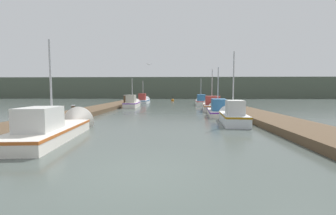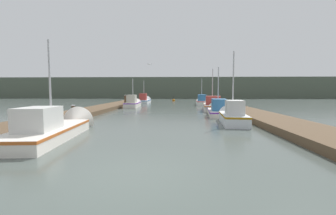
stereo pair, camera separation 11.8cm
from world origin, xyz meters
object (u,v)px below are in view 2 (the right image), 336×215
Objects in this scene: fishing_boat_6 at (144,100)px; mooring_piling_2 at (236,109)px; seagull_lead at (150,64)px; fishing_boat_3 at (212,105)px; fishing_boat_5 at (202,101)px; fishing_boat_0 at (56,127)px; fishing_boat_2 at (218,110)px; fishing_boat_4 at (133,103)px; mooring_piling_0 at (73,114)px; mooring_piling_1 at (125,101)px; fishing_boat_1 at (232,115)px; channel_buoy at (174,100)px.

fishing_boat_6 is 4.30× the size of mooring_piling_2.
fishing_boat_6 is 8.90× the size of seagull_lead.
fishing_boat_3 is 7.94m from fishing_boat_5.
fishing_boat_2 is (8.60, 8.97, 0.02)m from fishing_boat_0.
fishing_boat_0 is 11.20× the size of seagull_lead.
fishing_boat_6 is at bearing 88.77° from fishing_boat_4.
fishing_boat_2 is 11.85m from fishing_boat_4.
fishing_boat_2 is at bearing 28.08° from mooring_piling_0.
fishing_boat_1 is at bearing -54.04° from mooring_piling_1.
fishing_boat_1 reaches higher than fishing_boat_0.
fishing_boat_1 reaches higher than fishing_boat_6.
mooring_piling_0 is 1.07× the size of channel_buoy.
fishing_boat_0 is at bearing -148.56° from fishing_boat_1.
mooring_piling_2 is (9.77, -17.97, 0.18)m from fishing_boat_6.
mooring_piling_1 is 1.26× the size of mooring_piling_2.
fishing_boat_6 reaches higher than channel_buoy.
fishing_boat_3 reaches higher than fishing_boat_4.
seagull_lead is at bearing 76.14° from fishing_boat_0.
fishing_boat_4 is at bearing 129.25° from fishing_boat_1.
fishing_boat_5 is at bearing -23.84° from fishing_boat_6.
seagull_lead reaches higher than fishing_boat_1.
mooring_piling_2 is (0.89, -6.09, 0.12)m from fishing_boat_3.
channel_buoy is (-4.15, 28.01, -0.31)m from fishing_boat_1.
mooring_piling_2 is at bearing 20.47° from mooring_piling_0.
fishing_boat_4 is at bearing -66.58° from seagull_lead.
seagull_lead is (3.43, -3.01, 4.07)m from mooring_piling_1.
fishing_boat_0 reaches higher than fishing_boat_5.
seagull_lead is (3.32, 11.00, 4.24)m from mooring_piling_0.
fishing_boat_0 is 5.41× the size of mooring_piling_2.
fishing_boat_3 reaches higher than mooring_piling_2.
mooring_piling_1 is (-1.16, 17.84, 0.34)m from fishing_boat_0.
mooring_piling_2 is at bearing 77.80° from fishing_boat_1.
seagull_lead is (-6.33, 5.86, 4.39)m from fishing_boat_2.
fishing_boat_2 is 4.90× the size of mooring_piling_0.
fishing_boat_6 is 4.75× the size of channel_buoy.
fishing_boat_4 is at bearing 85.56° from mooring_piling_0.
fishing_boat_4 is at bearing 166.03° from fishing_boat_3.
fishing_boat_5 reaches higher than mooring_piling_2.
fishing_boat_2 is 5.25× the size of channel_buoy.
fishing_boat_5 is 4.52× the size of mooring_piling_0.
fishing_boat_2 is at bearing -87.83° from fishing_boat_3.
fishing_boat_0 reaches higher than fishing_boat_4.
fishing_boat_4 is 8.72m from fishing_boat_6.
seagull_lead reaches higher than fishing_boat_4.
fishing_boat_2 is 0.84× the size of fishing_boat_3.
fishing_boat_4 is 15.86m from channel_buoy.
seagull_lead is at bearing 73.23° from mooring_piling_0.
fishing_boat_0 is at bearing -128.64° from fishing_boat_2.
fishing_boat_5 is at bearing 97.42° from fishing_boat_3.
channel_buoy is 18.22m from seagull_lead.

